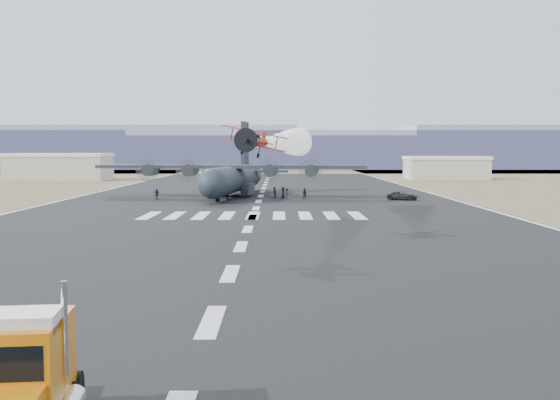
{
  "coord_description": "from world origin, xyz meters",
  "views": [
    {
      "loc": [
        2.99,
        -30.52,
        7.58
      ],
      "look_at": [
        3.06,
        19.3,
        4.0
      ],
      "focal_mm": 45.0,
      "sensor_mm": 36.0,
      "label": 1
    }
  ],
  "objects_px": {
    "crew_d": "(157,194)",
    "crew_h": "(274,193)",
    "semi_truck": "(12,379)",
    "crew_f": "(227,194)",
    "transport_aircraft": "(233,176)",
    "support_vehicle": "(402,196)",
    "crew_b": "(305,194)",
    "hangar_right": "(446,167)",
    "crew_c": "(287,193)",
    "hangar_left": "(59,166)",
    "aerobatic_biplane": "(255,141)",
    "crew_a": "(246,194)",
    "crew_g": "(243,193)",
    "crew_e": "(283,192)"
  },
  "relations": [
    {
      "from": "crew_d",
      "to": "crew_h",
      "type": "relative_size",
      "value": 0.99
    },
    {
      "from": "semi_truck",
      "to": "crew_f",
      "type": "relative_size",
      "value": 4.33
    },
    {
      "from": "transport_aircraft",
      "to": "crew_f",
      "type": "xyz_separation_m",
      "value": [
        -0.42,
        -7.7,
        -2.33
      ]
    },
    {
      "from": "support_vehicle",
      "to": "crew_b",
      "type": "xyz_separation_m",
      "value": [
        -14.69,
        0.99,
        0.21
      ]
    },
    {
      "from": "hangar_right",
      "to": "crew_b",
      "type": "xyz_separation_m",
      "value": [
        -39.08,
        -74.0,
        -2.16
      ]
    },
    {
      "from": "semi_truck",
      "to": "crew_c",
      "type": "xyz_separation_m",
      "value": [
        8.07,
        91.9,
        -0.92
      ]
    },
    {
      "from": "hangar_left",
      "to": "crew_c",
      "type": "distance_m",
      "value": 86.76
    },
    {
      "from": "hangar_left",
      "to": "crew_d",
      "type": "height_order",
      "value": "hangar_left"
    },
    {
      "from": "aerobatic_biplane",
      "to": "crew_h",
      "type": "bearing_deg",
      "value": 96.81
    },
    {
      "from": "transport_aircraft",
      "to": "support_vehicle",
      "type": "height_order",
      "value": "transport_aircraft"
    },
    {
      "from": "semi_truck",
      "to": "transport_aircraft",
      "type": "relative_size",
      "value": 0.18
    },
    {
      "from": "semi_truck",
      "to": "crew_a",
      "type": "height_order",
      "value": "semi_truck"
    },
    {
      "from": "crew_c",
      "to": "crew_a",
      "type": "bearing_deg",
      "value": 95.89
    },
    {
      "from": "hangar_left",
      "to": "crew_g",
      "type": "relative_size",
      "value": 14.65
    },
    {
      "from": "semi_truck",
      "to": "crew_b",
      "type": "bearing_deg",
      "value": 76.67
    },
    {
      "from": "support_vehicle",
      "to": "crew_g",
      "type": "xyz_separation_m",
      "value": [
        -24.22,
        3.05,
        0.2
      ]
    },
    {
      "from": "hangar_left",
      "to": "crew_e",
      "type": "bearing_deg",
      "value": -49.64
    },
    {
      "from": "transport_aircraft",
      "to": "crew_d",
      "type": "height_order",
      "value": "transport_aircraft"
    },
    {
      "from": "hangar_left",
      "to": "crew_g",
      "type": "distance_m",
      "value": 83.23
    },
    {
      "from": "hangar_left",
      "to": "crew_e",
      "type": "xyz_separation_m",
      "value": [
        55.62,
        -65.44,
        -2.52
      ]
    },
    {
      "from": "hangar_right",
      "to": "crew_b",
      "type": "relative_size",
      "value": 12.06
    },
    {
      "from": "crew_c",
      "to": "crew_f",
      "type": "xyz_separation_m",
      "value": [
        -9.12,
        -2.88,
        0.12
      ]
    },
    {
      "from": "hangar_right",
      "to": "crew_c",
      "type": "bearing_deg",
      "value": -120.47
    },
    {
      "from": "crew_b",
      "to": "crew_e",
      "type": "height_order",
      "value": "crew_e"
    },
    {
      "from": "crew_b",
      "to": "crew_h",
      "type": "relative_size",
      "value": 0.98
    },
    {
      "from": "crew_b",
      "to": "crew_c",
      "type": "height_order",
      "value": "crew_b"
    },
    {
      "from": "support_vehicle",
      "to": "crew_f",
      "type": "distance_m",
      "value": 26.54
    },
    {
      "from": "hangar_left",
      "to": "transport_aircraft",
      "type": "relative_size",
      "value": 0.56
    },
    {
      "from": "hangar_right",
      "to": "transport_aircraft",
      "type": "xyz_separation_m",
      "value": [
        -50.48,
        -66.22,
        0.23
      ]
    },
    {
      "from": "crew_c",
      "to": "crew_d",
      "type": "height_order",
      "value": "crew_d"
    },
    {
      "from": "crew_c",
      "to": "crew_d",
      "type": "relative_size",
      "value": 0.92
    },
    {
      "from": "crew_g",
      "to": "transport_aircraft",
      "type": "bearing_deg",
      "value": -171.62
    },
    {
      "from": "crew_a",
      "to": "crew_d",
      "type": "relative_size",
      "value": 0.94
    },
    {
      "from": "transport_aircraft",
      "to": "crew_a",
      "type": "distance_m",
      "value": 7.67
    },
    {
      "from": "aerobatic_biplane",
      "to": "crew_d",
      "type": "xyz_separation_m",
      "value": [
        -16.51,
        48.68,
        -7.46
      ]
    },
    {
      "from": "crew_a",
      "to": "support_vehicle",
      "type": "bearing_deg",
      "value": -152.79
    },
    {
      "from": "crew_e",
      "to": "hangar_right",
      "type": "bearing_deg",
      "value": 156.52
    },
    {
      "from": "crew_d",
      "to": "crew_c",
      "type": "bearing_deg",
      "value": -164.43
    },
    {
      "from": "hangar_left",
      "to": "semi_truck",
      "type": "relative_size",
      "value": 3.12
    },
    {
      "from": "transport_aircraft",
      "to": "crew_a",
      "type": "relative_size",
      "value": 27.1
    },
    {
      "from": "crew_h",
      "to": "hangar_right",
      "type": "bearing_deg",
      "value": 150.04
    },
    {
      "from": "crew_a",
      "to": "hangar_right",
      "type": "bearing_deg",
      "value": -91.53
    },
    {
      "from": "support_vehicle",
      "to": "crew_e",
      "type": "height_order",
      "value": "crew_e"
    },
    {
      "from": "crew_c",
      "to": "crew_e",
      "type": "bearing_deg",
      "value": 33.29
    },
    {
      "from": "semi_truck",
      "to": "transport_aircraft",
      "type": "distance_m",
      "value": 96.74
    },
    {
      "from": "hangar_right",
      "to": "crew_d",
      "type": "relative_size",
      "value": 11.97
    },
    {
      "from": "crew_f",
      "to": "crew_a",
      "type": "bearing_deg",
      "value": -50.38
    },
    {
      "from": "crew_a",
      "to": "crew_g",
      "type": "distance_m",
      "value": 1.26
    },
    {
      "from": "semi_truck",
      "to": "crew_g",
      "type": "xyz_separation_m",
      "value": [
        1.25,
        91.0,
        -0.87
      ]
    },
    {
      "from": "crew_d",
      "to": "crew_g",
      "type": "height_order",
      "value": "crew_d"
    }
  ]
}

